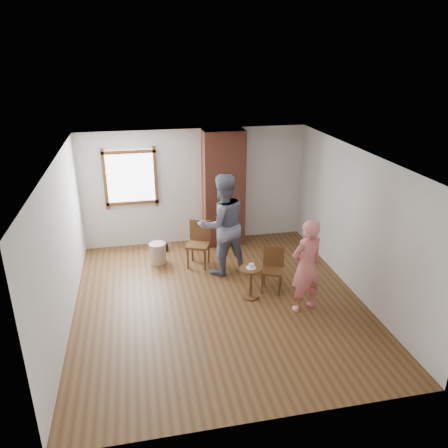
# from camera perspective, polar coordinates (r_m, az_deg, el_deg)

# --- Properties ---
(ground) EXTENTS (5.50, 5.50, 0.00)m
(ground) POSITION_cam_1_polar(r_m,az_deg,el_deg) (7.90, -0.68, -10.05)
(ground) COLOR brown
(ground) RESTS_ON ground
(room_shell) EXTENTS (5.04, 5.52, 2.62)m
(room_shell) POSITION_cam_1_polar(r_m,az_deg,el_deg) (7.66, -2.02, 3.86)
(room_shell) COLOR silver
(room_shell) RESTS_ON ground
(brick_chimney) EXTENTS (0.90, 0.50, 2.60)m
(brick_chimney) POSITION_cam_1_polar(r_m,az_deg,el_deg) (9.71, -0.07, 4.66)
(brick_chimney) COLOR brown
(brick_chimney) RESTS_ON ground
(stoneware_crock) EXTENTS (0.43, 0.43, 0.45)m
(stoneware_crock) POSITION_cam_1_polar(r_m,az_deg,el_deg) (9.21, -8.64, -3.80)
(stoneware_crock) COLOR tan
(stoneware_crock) RESTS_ON ground
(dark_pot) EXTENTS (0.18, 0.18, 0.14)m
(dark_pot) POSITION_cam_1_polar(r_m,az_deg,el_deg) (9.81, -7.67, -3.06)
(dark_pot) COLOR black
(dark_pot) RESTS_ON ground
(dining_chair_left) EXTENTS (0.57, 0.57, 0.94)m
(dining_chair_left) POSITION_cam_1_polar(r_m,az_deg,el_deg) (8.96, -3.29, -2.20)
(dining_chair_left) COLOR brown
(dining_chair_left) RESTS_ON ground
(dining_chair_right) EXTENTS (0.51, 0.51, 0.82)m
(dining_chair_right) POSITION_cam_1_polar(r_m,az_deg,el_deg) (8.11, 6.38, -5.53)
(dining_chair_right) COLOR brown
(dining_chair_right) RESTS_ON ground
(side_table) EXTENTS (0.40, 0.40, 0.60)m
(side_table) POSITION_cam_1_polar(r_m,az_deg,el_deg) (7.83, 3.51, -7.01)
(side_table) COLOR brown
(side_table) RESTS_ON ground
(cake_plate) EXTENTS (0.18, 0.18, 0.01)m
(cake_plate) POSITION_cam_1_polar(r_m,az_deg,el_deg) (7.73, 3.54, -5.70)
(cake_plate) COLOR white
(cake_plate) RESTS_ON side_table
(cake_slice) EXTENTS (0.08, 0.07, 0.06)m
(cake_slice) POSITION_cam_1_polar(r_m,az_deg,el_deg) (7.72, 3.62, -5.47)
(cake_slice) COLOR white
(cake_slice) RESTS_ON cake_plate
(man) EXTENTS (1.13, 0.96, 2.03)m
(man) POSITION_cam_1_polar(r_m,az_deg,el_deg) (8.46, -0.20, -0.07)
(man) COLOR #141938
(man) RESTS_ON ground
(person_pink) EXTENTS (0.69, 0.56, 1.65)m
(person_pink) POSITION_cam_1_polar(r_m,az_deg,el_deg) (7.41, 10.70, -5.42)
(person_pink) COLOR #EA7575
(person_pink) RESTS_ON ground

